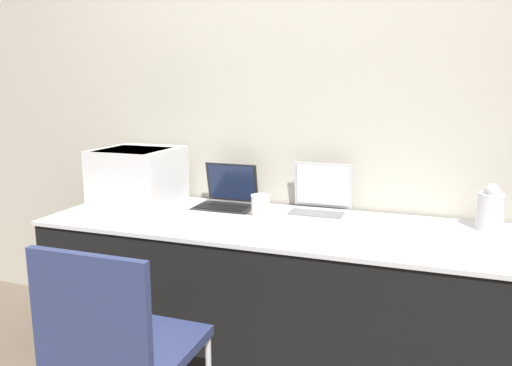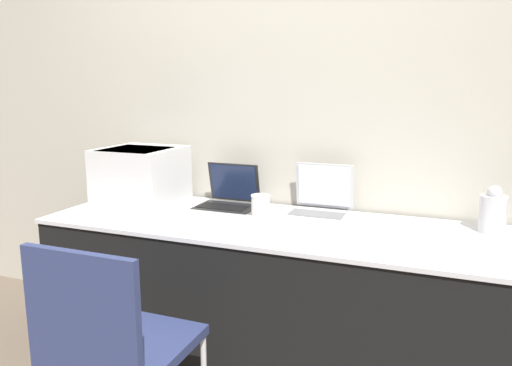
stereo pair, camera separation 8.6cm
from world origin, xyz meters
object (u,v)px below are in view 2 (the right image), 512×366
at_px(laptop_left, 228,198).
at_px(metal_pitcher, 493,212).
at_px(laptop_right, 320,204).
at_px(coffee_cup, 260,207).
at_px(printer, 141,174).
at_px(chair, 112,340).
at_px(external_keyboard, 214,218).

bearing_deg(laptop_left, metal_pitcher, 1.08).
xyz_separation_m(laptop_right, coffee_cup, (-0.25, -0.17, 0.00)).
height_order(laptop_left, metal_pitcher, laptop_left).
distance_m(laptop_left, laptop_right, 0.49).
height_order(coffee_cup, metal_pitcher, metal_pitcher).
relative_size(coffee_cup, metal_pitcher, 0.55).
xyz_separation_m(laptop_left, laptop_right, (0.49, 0.04, 0.00)).
distance_m(printer, coffee_cup, 0.73).
distance_m(laptop_right, metal_pitcher, 0.79).
relative_size(laptop_right, coffee_cup, 2.57).
bearing_deg(printer, chair, -62.03).
xyz_separation_m(printer, coffee_cup, (0.72, -0.05, -0.11)).
xyz_separation_m(printer, chair, (0.50, -0.95, -0.40)).
bearing_deg(metal_pitcher, printer, -176.34).
height_order(laptop_right, external_keyboard, laptop_right).
distance_m(external_keyboard, chair, 0.83).
relative_size(external_keyboard, chair, 0.52).
bearing_deg(chair, metal_pitcher, 40.25).
bearing_deg(external_keyboard, laptop_right, 32.18).
bearing_deg(metal_pitcher, coffee_cup, -171.36).
relative_size(printer, metal_pitcher, 1.90).
distance_m(laptop_right, coffee_cup, 0.31).
distance_m(printer, laptop_left, 0.50).
distance_m(laptop_right, chair, 1.21).
height_order(printer, external_keyboard, printer).
distance_m(metal_pitcher, chair, 1.68).
distance_m(coffee_cup, metal_pitcher, 1.05).
bearing_deg(metal_pitcher, chair, -139.75).
relative_size(coffee_cup, chair, 0.13).
relative_size(laptop_right, metal_pitcher, 1.41).
height_order(laptop_right, coffee_cup, laptop_right).
bearing_deg(laptop_right, metal_pitcher, -1.12).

